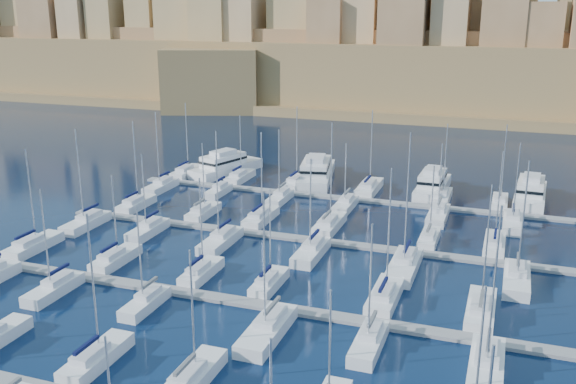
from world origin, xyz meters
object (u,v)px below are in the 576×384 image
at_px(motor_yacht_a, 225,165).
at_px(motor_yacht_d, 530,192).
at_px(sailboat_2, 96,358).
at_px(motor_yacht_b, 316,172).
at_px(motor_yacht_c, 432,184).

relative_size(motor_yacht_a, motor_yacht_d, 1.06).
bearing_deg(sailboat_2, motor_yacht_b, 90.15).
relative_size(motor_yacht_c, motor_yacht_d, 0.95).
xyz_separation_m(motor_yacht_a, motor_yacht_c, (41.63, -0.62, 0.00)).
bearing_deg(motor_yacht_b, motor_yacht_a, -176.27).
distance_m(motor_yacht_c, motor_yacht_d, 16.74).
height_order(sailboat_2, motor_yacht_b, sailboat_2).
xyz_separation_m(sailboat_2, motor_yacht_a, (-19.16, 70.31, 0.97)).
xyz_separation_m(sailboat_2, motor_yacht_d, (39.20, 70.03, 0.97)).
bearing_deg(motor_yacht_b, motor_yacht_d, -2.20).
distance_m(sailboat_2, motor_yacht_a, 72.88).
xyz_separation_m(sailboat_2, motor_yacht_c, (22.46, 69.69, 0.97)).
bearing_deg(motor_yacht_c, motor_yacht_d, 1.18).
height_order(sailboat_2, motor_yacht_a, sailboat_2).
relative_size(motor_yacht_b, motor_yacht_c, 1.29).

